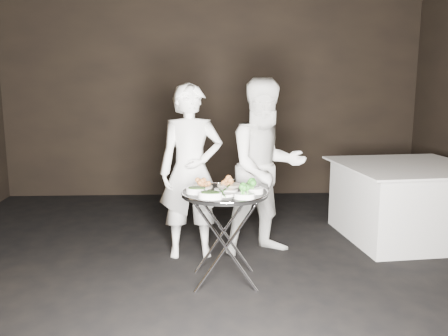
{
  "coord_description": "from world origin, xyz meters",
  "views": [
    {
      "loc": [
        -0.14,
        -3.44,
        1.67
      ],
      "look_at": [
        0.04,
        0.48,
        0.95
      ],
      "focal_mm": 38.0,
      "sensor_mm": 36.0,
      "label": 1
    }
  ],
  "objects_px": {
    "waiter_left": "(191,171)",
    "tray_stand": "(225,233)",
    "dining_table": "(406,201)",
    "serving_tray": "(225,193)",
    "waiter_right": "(266,168)"
  },
  "relations": [
    {
      "from": "dining_table",
      "to": "waiter_right",
      "type": "bearing_deg",
      "value": -166.45
    },
    {
      "from": "waiter_left",
      "to": "waiter_right",
      "type": "relative_size",
      "value": 0.97
    },
    {
      "from": "waiter_left",
      "to": "waiter_right",
      "type": "bearing_deg",
      "value": -1.45
    },
    {
      "from": "waiter_left",
      "to": "waiter_right",
      "type": "height_order",
      "value": "waiter_right"
    },
    {
      "from": "waiter_left",
      "to": "serving_tray",
      "type": "bearing_deg",
      "value": -69.7
    },
    {
      "from": "waiter_left",
      "to": "tray_stand",
      "type": "bearing_deg",
      "value": -69.7
    },
    {
      "from": "tray_stand",
      "to": "waiter_left",
      "type": "xyz_separation_m",
      "value": [
        -0.29,
        0.65,
        0.4
      ]
    },
    {
      "from": "serving_tray",
      "to": "dining_table",
      "type": "distance_m",
      "value": 2.29
    },
    {
      "from": "serving_tray",
      "to": "waiter_left",
      "type": "xyz_separation_m",
      "value": [
        -0.29,
        0.65,
        0.06
      ]
    },
    {
      "from": "serving_tray",
      "to": "dining_table",
      "type": "bearing_deg",
      "value": 27.95
    },
    {
      "from": "tray_stand",
      "to": "waiter_left",
      "type": "relative_size",
      "value": 0.46
    },
    {
      "from": "tray_stand",
      "to": "serving_tray",
      "type": "height_order",
      "value": "serving_tray"
    },
    {
      "from": "waiter_left",
      "to": "dining_table",
      "type": "bearing_deg",
      "value": 6.24
    },
    {
      "from": "waiter_right",
      "to": "dining_table",
      "type": "xyz_separation_m",
      "value": [
        1.57,
        0.38,
        -0.45
      ]
    },
    {
      "from": "dining_table",
      "to": "serving_tray",
      "type": "bearing_deg",
      "value": -152.05
    }
  ]
}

